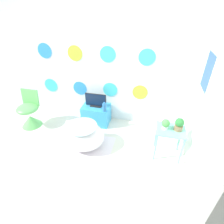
{
  "coord_description": "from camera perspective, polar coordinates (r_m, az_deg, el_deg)",
  "views": [
    {
      "loc": [
        1.21,
        -1.71,
        2.42
      ],
      "look_at": [
        0.61,
        0.78,
        0.74
      ],
      "focal_mm": 28.0,
      "sensor_mm": 36.0,
      "label": 1
    }
  ],
  "objects": [
    {
      "name": "potted_plant_left",
      "position": [
        3.01,
        17.08,
        -3.75
      ],
      "size": [
        0.14,
        0.14,
        0.19
      ],
      "color": "white",
      "rests_on": "side_table"
    },
    {
      "name": "chair",
      "position": [
        4.24,
        -25.29,
        -0.76
      ],
      "size": [
        0.46,
        0.46,
        0.8
      ],
      "color": "#66C166",
      "rests_on": "ground_plane"
    },
    {
      "name": "tv",
      "position": [
        3.78,
        -5.36,
        3.66
      ],
      "size": [
        0.46,
        0.12,
        0.3
      ],
      "color": "black",
      "rests_on": "tv_cabinet"
    },
    {
      "name": "wall_right",
      "position": [
        2.88,
        28.51,
        6.19
      ],
      "size": [
        0.06,
        2.63,
        2.6
      ],
      "color": "silver",
      "rests_on": "ground_plane"
    },
    {
      "name": "wall_back_dotted",
      "position": [
        3.75,
        -6.21,
        15.55
      ],
      "size": [
        4.98,
        0.05,
        2.6
      ],
      "color": "white",
      "rests_on": "ground_plane"
    },
    {
      "name": "tv_cabinet",
      "position": [
        3.96,
        -5.11,
        -0.75
      ],
      "size": [
        0.59,
        0.42,
        0.43
      ],
      "color": "#389ED6",
      "rests_on": "ground_plane"
    },
    {
      "name": "rug",
      "position": [
        3.47,
        -9.72,
        -11.59
      ],
      "size": [
        1.13,
        0.89,
        0.01
      ],
      "color": "silver",
      "rests_on": "ground_plane"
    },
    {
      "name": "side_table",
      "position": [
        3.15,
        18.38,
        -7.01
      ],
      "size": [
        0.47,
        0.39,
        0.58
      ],
      "color": "#72D8B7",
      "rests_on": "ground_plane"
    },
    {
      "name": "ground_plane",
      "position": [
        3.2,
        -14.76,
        -17.47
      ],
      "size": [
        12.0,
        12.0,
        0.0
      ],
      "primitive_type": "plane",
      "color": "silver"
    },
    {
      "name": "bathtub",
      "position": [
        3.36,
        -9.44,
        -7.62
      ],
      "size": [
        0.81,
        0.68,
        0.49
      ],
      "color": "white",
      "rests_on": "ground_plane"
    },
    {
      "name": "vase",
      "position": [
        3.61,
        -2.5,
        1.5
      ],
      "size": [
        0.09,
        0.09,
        0.21
      ],
      "color": "#2D72B7",
      "rests_on": "tv_cabinet"
    },
    {
      "name": "potted_plant_right",
      "position": [
        3.05,
        21.08,
        -3.78
      ],
      "size": [
        0.14,
        0.14,
        0.23
      ],
      "color": "#8C6B4C",
      "rests_on": "side_table"
    }
  ]
}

